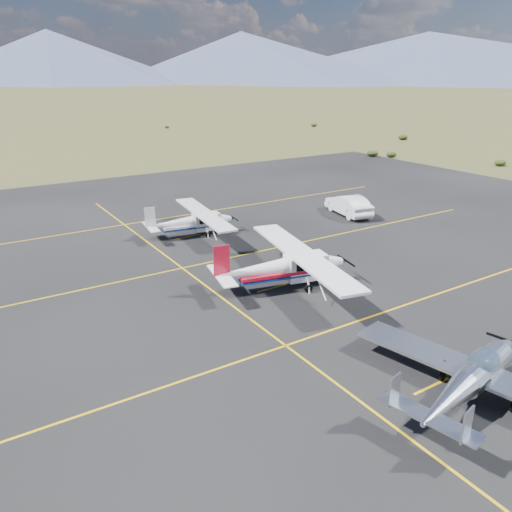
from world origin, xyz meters
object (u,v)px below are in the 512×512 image
object	(u,v)px
aircraft_plain	(191,221)
sedan	(348,205)
aircraft_cessna	(283,266)
aircraft_low_wing	(474,377)

from	to	relation	value
aircraft_plain	sedan	distance (m)	13.79
aircraft_cessna	sedan	bearing A→B (deg)	47.17
aircraft_cessna	aircraft_low_wing	bearing A→B (deg)	-78.60
aircraft_low_wing	aircraft_cessna	size ratio (longest dim) A/B	0.87
aircraft_low_wing	aircraft_plain	bearing A→B (deg)	77.94
aircraft_cessna	sedan	xyz separation A→B (m)	(13.45, 9.48, -0.44)
aircraft_low_wing	aircraft_plain	xyz separation A→B (m)	(-0.08, 23.47, 0.06)
aircraft_low_wing	sedan	distance (m)	25.51
aircraft_low_wing	aircraft_cessna	world-z (taller)	aircraft_cessna
aircraft_cessna	aircraft_plain	world-z (taller)	aircraft_cessna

